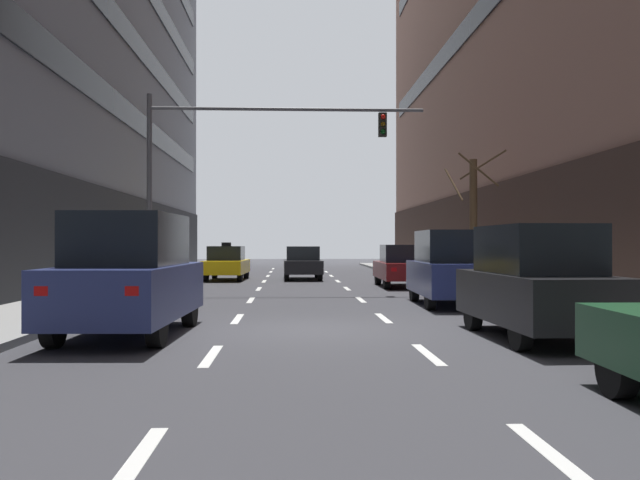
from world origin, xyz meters
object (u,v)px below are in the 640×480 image
car_driving_1 (303,263)px  street_tree_0 (473,219)px  car_parked_1 (536,282)px  pedestrian_0 (478,259)px  car_parked_3 (403,266)px  traffic_signal_0 (233,154)px  pedestrian_1 (497,264)px  taxi_driving_2 (227,263)px  car_driving_0 (129,275)px  car_parked_2 (450,268)px

car_driving_1 → street_tree_0: (6.06, -7.76, 1.82)m
car_parked_1 → pedestrian_0: car_parked_1 is taller
car_parked_3 → traffic_signal_0: bearing=-157.7°
pedestrian_0 → car_parked_1: bearing=-102.1°
car_parked_1 → car_driving_1: bearing=100.8°
pedestrian_1 → car_parked_3: bearing=111.1°
car_driving_1 → taxi_driving_2: bearing=-172.2°
pedestrian_0 → pedestrian_1: 6.68m
car_parked_1 → traffic_signal_0: (-6.41, 11.75, 3.84)m
pedestrian_0 → street_tree_0: bearing=-108.5°
car_parked_1 → pedestrian_0: bearing=77.9°
car_driving_0 → pedestrian_0: car_driving_0 is taller
taxi_driving_2 → street_tree_0: size_ratio=0.85×
car_parked_2 → pedestrian_1: 3.22m
traffic_signal_0 → car_parked_1: bearing=-61.4°
car_driving_1 → car_parked_1: (3.83, -20.02, 0.24)m
car_parked_2 → traffic_signal_0: 9.10m
car_driving_1 → street_tree_0: 10.01m
car_driving_0 → pedestrian_1: bearing=41.1°
pedestrian_0 → pedestrian_1: bearing=-100.7°
traffic_signal_0 → car_parked_2: bearing=-39.1°
car_driving_1 → pedestrian_0: size_ratio=2.58×
pedestrian_0 → car_driving_1: bearing=148.0°
taxi_driving_2 → pedestrian_1: bearing=-48.1°
car_parked_1 → street_tree_0: (2.23, 12.26, 1.58)m
car_driving_0 → traffic_signal_0: 11.66m
car_parked_3 → pedestrian_1: bearing=-68.9°
car_parked_1 → car_parked_3: bearing=90.0°
car_driving_1 → car_parked_2: car_parked_2 is taller
car_parked_3 → pedestrian_1: 5.78m
pedestrian_0 → car_driving_0: bearing=-125.8°
car_driving_1 → pedestrian_0: (7.16, -4.47, 0.31)m
traffic_signal_0 → pedestrian_0: 11.11m
car_driving_1 → traffic_signal_0: traffic_signal_0 is taller
car_driving_0 → car_parked_3: 15.50m
car_parked_3 → car_parked_2: bearing=-90.0°
traffic_signal_0 → street_tree_0: traffic_signal_0 is taller
car_parked_3 → traffic_signal_0: size_ratio=0.46×
car_driving_1 → car_driving_0: bearing=-100.4°
car_parked_1 → taxi_driving_2: bearing=110.7°
car_parked_2 → pedestrian_1: car_parked_2 is taller
taxi_driving_2 → pedestrian_1: (9.45, -10.55, 0.27)m
car_parked_2 → car_parked_3: bearing=90.0°
taxi_driving_2 → pedestrian_0: 11.42m
car_parked_1 → street_tree_0: size_ratio=0.85×
car_parked_1 → pedestrian_1: size_ratio=2.68×
pedestrian_1 → car_driving_0: bearing=-138.9°
taxi_driving_2 → car_parked_2: bearing=-60.5°
street_tree_0 → pedestrian_0: bearing=71.5°
car_driving_1 → taxi_driving_2: size_ratio=0.98×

